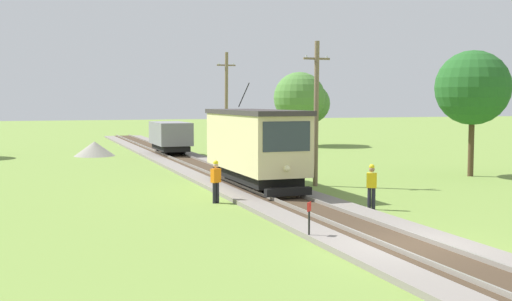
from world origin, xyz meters
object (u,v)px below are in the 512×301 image
Objects in this scene: track_worker at (372,185)px; second_worker at (216,180)px; trackside_signal_marker at (309,219)px; gravel_pile at (94,149)px; utility_pole_near_tram at (316,112)px; utility_pole_mid at (226,105)px; red_tram at (255,144)px; tree_left_near at (299,98)px; tree_left_far at (311,104)px; freight_car at (170,136)px; tree_horizon at (473,88)px.

track_worker is 1.00× the size of second_worker.
trackside_signal_marker reaches higher than gravel_pile.
utility_pole_near_tram is 15.41m from utility_pole_mid.
tree_left_near reaches higher than red_tram.
red_tram reaches higher than trackside_signal_marker.
second_worker is 35.64m from tree_left_far.
freight_car is 22.87m from tree_horizon.
freight_car is at bearing 86.14° from trackside_signal_marker.
tree_left_far is (15.37, 8.01, 2.45)m from freight_car.
utility_pole_near_tram reaches higher than second_worker.
tree_left_far reaches higher than gravel_pile.
utility_pole_mid is 16.74m from tree_left_far.
freight_car is 0.67× the size of utility_pole_mid.
tree_horizon is at bearing 81.50° from second_worker.
red_tram reaches higher than gravel_pile.
tree_left_near is (13.74, 26.41, 2.34)m from red_tram.
tree_left_near is at bearing -146.76° from tree_left_far.
utility_pole_near_tram is 7.55m from second_worker.
tree_left_far is (18.15, 30.52, 3.02)m from second_worker.
tree_left_near is (10.36, 10.60, 0.56)m from utility_pole_mid.
utility_pole_mid is 4.34× the size of second_worker.
utility_pole_mid reaches higher than gravel_pile.
freight_car is 2.91× the size of track_worker.
tree_left_far is at bearing 60.78° from red_tram.
trackside_signal_marker is 6.21m from track_worker.
freight_car is 22.69m from second_worker.
second_worker is (-2.78, -3.04, -1.21)m from red_tram.
red_tram reaches higher than second_worker.
utility_pole_mid is at bearing -135.79° from tree_left_far.
gravel_pile is 20.16m from tree_left_near.
second_worker is at bearing -97.03° from freight_car.
trackside_signal_marker is at bearing -115.84° from utility_pole_near_tram.
tree_left_near is 1.18× the size of tree_left_far.
trackside_signal_marker is 0.66× the size of second_worker.
track_worker is at bearing 42.65° from trackside_signal_marker.
tree_horizon is (-2.02, -26.26, 0.96)m from tree_left_far.
second_worker is at bearing -119.28° from tree_left_near.
utility_pole_mid is (3.38, -3.66, 2.41)m from freight_car.
tree_horizon is (-0.39, -25.19, 0.43)m from tree_left_near.
freight_car reaches higher than second_worker.
tree_left_near is at bearing 62.52° from red_tram.
tree_left_near is at bearing 45.64° from utility_pole_mid.
tree_left_near is (19.21, 4.64, 3.97)m from gravel_pile.
freight_car is 1.66× the size of gravel_pile.
gravel_pile is (-3.43, 32.55, -0.10)m from trackside_signal_marker.
tree_horizon is (9.98, 0.82, 1.28)m from utility_pole_near_tram.
tree_left_far is (12.00, 27.08, 0.32)m from utility_pole_near_tram.
tree_left_near is at bearing 26.80° from freight_car.
utility_pole_near_tram reaches higher than freight_car.
second_worker is at bearing -120.74° from tree_left_far.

